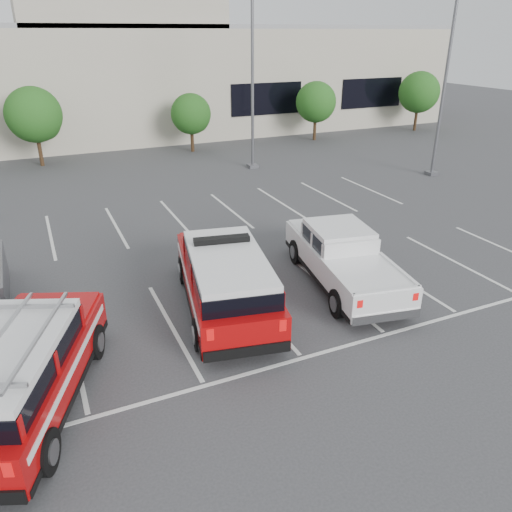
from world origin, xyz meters
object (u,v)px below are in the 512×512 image
(tree_far_right, at_px, (419,94))
(white_pickup, at_px, (343,263))
(convention_building, at_px, (94,74))
(tree_right, at_px, (317,103))
(ladder_suv, at_px, (20,377))
(light_pole_right, at_px, (445,83))
(light_pole_mid, at_px, (252,81))
(fire_chief_suv, at_px, (226,284))
(tree_mid_right, at_px, (192,115))
(tree_mid_left, at_px, (36,117))

(tree_far_right, xyz_separation_m, white_pickup, (-21.78, -21.67, -2.29))
(convention_building, height_order, white_pickup, convention_building)
(tree_right, distance_m, tree_far_right, 10.00)
(tree_far_right, height_order, ladder_suv, tree_far_right)
(light_pole_right, bearing_deg, convention_building, 125.89)
(tree_right, height_order, tree_far_right, tree_far_right)
(ladder_suv, bearing_deg, tree_far_right, 59.34)
(light_pole_mid, relative_size, fire_chief_suv, 1.56)
(tree_mid_right, distance_m, white_pickup, 21.81)
(tree_right, distance_m, light_pole_right, 12.32)
(tree_mid_right, height_order, tree_right, tree_right)
(tree_far_right, bearing_deg, tree_right, -180.00)
(fire_chief_suv, height_order, white_pickup, fire_chief_suv)
(tree_right, bearing_deg, tree_mid_right, -180.00)
(convention_building, bearing_deg, ladder_suv, -101.36)
(tree_mid_right, height_order, tree_far_right, tree_far_right)
(fire_chief_suv, height_order, ladder_suv, ladder_suv)
(tree_mid_left, relative_size, light_pole_mid, 0.47)
(fire_chief_suv, xyz_separation_m, white_pickup, (4.22, 0.07, -0.15))
(white_pickup, bearing_deg, tree_mid_right, 95.69)
(tree_mid_right, bearing_deg, fire_chief_suv, -105.41)
(convention_building, height_order, tree_mid_left, convention_building)
(light_pole_right, height_order, ladder_suv, light_pole_right)
(tree_mid_right, distance_m, ladder_suv, 26.78)
(tree_mid_right, bearing_deg, tree_right, 0.00)
(light_pole_mid, distance_m, fire_chief_suv, 18.08)
(light_pole_right, bearing_deg, white_pickup, -142.82)
(tree_far_right, bearing_deg, light_pole_right, -127.04)
(tree_mid_left, bearing_deg, tree_mid_right, -0.00)
(tree_mid_left, xyz_separation_m, ladder_suv, (-1.71, -24.03, -2.13))
(fire_chief_suv, bearing_deg, tree_right, 64.81)
(tree_mid_left, distance_m, light_pole_right, 24.23)
(convention_building, bearing_deg, tree_mid_left, -117.40)
(convention_building, height_order, fire_chief_suv, convention_building)
(convention_building, xyz_separation_m, white_pickup, (3.13, -31.48, -3.97))
(tree_mid_left, xyz_separation_m, light_pole_mid, (11.91, -6.05, 2.14))
(tree_mid_left, height_order, tree_right, tree_mid_left)
(tree_far_right, relative_size, light_pole_mid, 0.47)
(light_pole_right, height_order, white_pickup, light_pole_right)
(fire_chief_suv, distance_m, ladder_suv, 6.16)
(tree_mid_right, relative_size, white_pickup, 0.62)
(tree_mid_left, relative_size, ladder_suv, 0.78)
(light_pole_right, xyz_separation_m, white_pickup, (-12.68, -9.62, -4.44))
(light_pole_right, relative_size, ladder_suv, 1.65)
(convention_building, distance_m, tree_mid_right, 11.20)
(convention_building, height_order, ladder_suv, convention_building)
(light_pole_right, bearing_deg, ladder_suv, -152.08)
(light_pole_mid, bearing_deg, tree_mid_left, 153.08)
(ladder_suv, bearing_deg, light_pole_mid, 75.05)
(convention_building, relative_size, tree_mid_left, 12.38)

